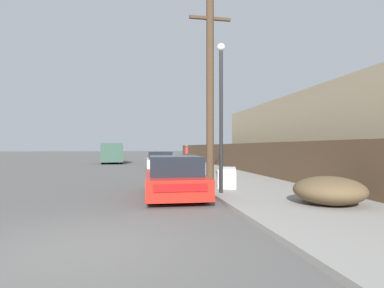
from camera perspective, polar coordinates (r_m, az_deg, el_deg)
The scene contains 12 objects.
ground_plane at distance 5.17m, azimuth -20.63°, elevation -18.47°, with size 220.00×220.00×0.00m, color #595654.
sidewalk_curb at distance 28.72m, azimuth -1.42°, elevation -3.62°, with size 4.20×63.00×0.12m, color gray.
discarded_fridge at distance 11.37m, azimuth 6.73°, elevation -6.28°, with size 1.12×1.78×0.70m.
parked_sports_car_red at distance 9.72m, azimuth -3.40°, elevation -6.48°, with size 1.95×4.20×1.31m.
car_parked_mid at distance 20.80m, azimuth -6.15°, elevation -3.28°, with size 1.86×4.11×1.28m.
pickup_truck at distance 29.97m, azimuth -14.94°, elevation -1.75°, with size 2.30×5.39×1.94m.
utility_pole at distance 12.96m, azimuth 3.46°, elevation 10.51°, with size 1.80×0.33×7.73m.
street_lamp at distance 9.73m, azimuth 5.56°, elevation 7.19°, with size 0.26×0.26×4.81m.
brush_pile at distance 8.52m, azimuth 24.67°, elevation -8.02°, with size 1.78×1.78×0.72m.
wooden_fence at distance 23.73m, azimuth 5.29°, elevation -2.07°, with size 0.08×39.04×1.69m, color brown.
building_right_house at distance 18.75m, azimuth 24.91°, elevation 1.27°, with size 6.00×17.64×4.35m, color tan.
pedestrian at distance 29.71m, azimuth -1.01°, elevation -1.72°, with size 0.34×0.34×1.70m.
Camera 1 is at (0.88, -4.84, 1.59)m, focal length 28.00 mm.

